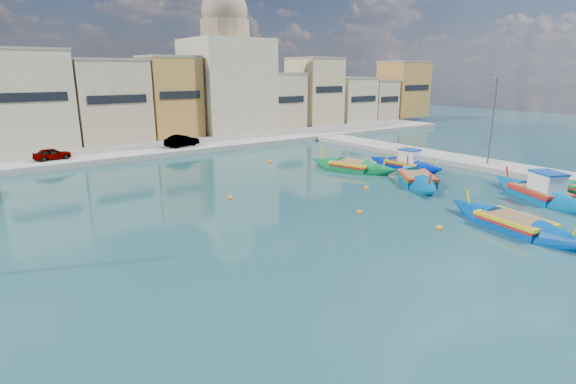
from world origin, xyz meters
name	(u,v)px	position (x,y,z in m)	size (l,w,h in m)	color
ground	(415,225)	(0.00, 0.00, 0.00)	(160.00, 160.00, 0.00)	#113533
east_quay	(561,178)	(18.00, 0.00, 0.25)	(4.00, 70.00, 0.50)	gray
north_quay	(185,147)	(0.00, 32.00, 0.30)	(80.00, 8.00, 0.60)	gray
north_townhouses	(207,99)	(6.68, 39.36, 5.00)	(83.20, 7.87, 10.19)	tan
church_block	(227,72)	(10.00, 40.00, 8.41)	(10.00, 10.00, 19.10)	#BFB48F
quay_street_lamp	(492,121)	(17.44, 6.00, 4.34)	(1.18, 0.16, 8.00)	#595B60
parked_cars	(57,153)	(-13.29, 30.50, 1.20)	(26.09, 2.58, 1.27)	#4C1919
luzzu_turquoise_cabin	(540,194)	(11.23, -1.56, 0.38)	(6.03, 9.72, 3.13)	#005B99
luzzu_blue_cabin	(405,165)	(11.83, 10.60, 0.34)	(2.84, 7.96, 2.76)	#0021A9
luzzu_cyan_mid	(417,180)	(8.02, 6.25, 0.29)	(7.55, 8.84, 2.80)	#005397
luzzu_green	(352,167)	(7.36, 12.78, 0.29)	(4.71, 8.98, 2.74)	#0B7435
luzzu_blue_south	(514,225)	(3.76, -3.73, 0.28)	(3.65, 9.52, 2.68)	#00429D
mooring_buoys	(358,192)	(2.42, 7.01, 0.08)	(20.33, 21.54, 0.36)	orange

